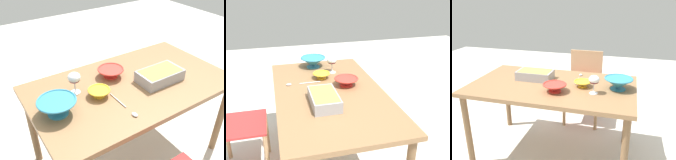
{
  "view_description": "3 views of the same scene",
  "coord_description": "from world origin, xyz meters",
  "views": [
    {
      "loc": [
        -0.94,
        -1.18,
        1.7
      ],
      "look_at": [
        -0.13,
        0.05,
        0.78
      ],
      "focal_mm": 39.52,
      "sensor_mm": 36.0,
      "label": 1
    },
    {
      "loc": [
        1.85,
        -0.41,
        1.64
      ],
      "look_at": [
        -0.1,
        0.1,
        0.78
      ],
      "focal_mm": 42.7,
      "sensor_mm": 36.0,
      "label": 2
    },
    {
      "loc": [
        -0.64,
        1.89,
        1.51
      ],
      "look_at": [
        -0.1,
        -0.05,
        0.76
      ],
      "focal_mm": 38.27,
      "sensor_mm": 36.0,
      "label": 3
    }
  ],
  "objects": [
    {
      "name": "ground_plane",
      "position": [
        0.0,
        0.0,
        0.0
      ],
      "size": [
        8.0,
        8.0,
        0.0
      ],
      "primitive_type": "plane",
      "color": "beige"
    },
    {
      "name": "dining_table",
      "position": [
        0.0,
        0.0,
        0.65
      ],
      "size": [
        1.46,
        0.84,
        0.73
      ],
      "color": "olive",
      "rests_on": "ground_plane"
    },
    {
      "name": "chair",
      "position": [
        -0.15,
        -0.77,
        0.47
      ],
      "size": [
        0.41,
        0.38,
        0.85
      ],
      "color": "#B22D2D",
      "rests_on": "ground_plane"
    },
    {
      "name": "wine_glass",
      "position": [
        -0.39,
        0.11,
        0.84
      ],
      "size": [
        0.09,
        0.09,
        0.16
      ],
      "color": "white",
      "rests_on": "dining_table"
    },
    {
      "name": "casserole_dish",
      "position": [
        0.2,
        -0.08,
        0.78
      ],
      "size": [
        0.33,
        0.19,
        0.08
      ],
      "color": "#99999E",
      "rests_on": "dining_table"
    },
    {
      "name": "mixing_bowl",
      "position": [
        -0.27,
        -0.01,
        0.76
      ],
      "size": [
        0.15,
        0.15,
        0.05
      ],
      "color": "yellow",
      "rests_on": "dining_table"
    },
    {
      "name": "small_bowl",
      "position": [
        -0.07,
        0.16,
        0.77
      ],
      "size": [
        0.2,
        0.2,
        0.07
      ],
      "color": "red",
      "rests_on": "dining_table"
    },
    {
      "name": "serving_bowl",
      "position": [
        -0.57,
        -0.03,
        0.79
      ],
      "size": [
        0.24,
        0.24,
        0.1
      ],
      "color": "teal",
      "rests_on": "dining_table"
    },
    {
      "name": "serving_spoon",
      "position": [
        -0.2,
        -0.23,
        0.74
      ],
      "size": [
        0.03,
        0.29,
        0.01
      ],
      "color": "silver",
      "rests_on": "dining_table"
    }
  ]
}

